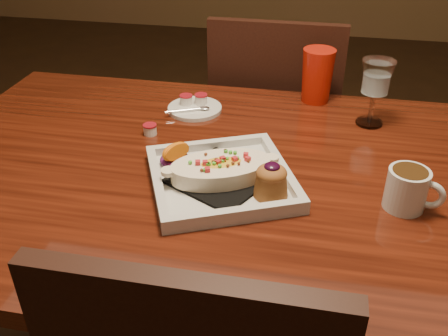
% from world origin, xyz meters
% --- Properties ---
extents(table, '(1.50, 0.90, 0.75)m').
position_xyz_m(table, '(0.00, 0.00, 0.65)').
color(table, '#631F0E').
rests_on(table, floor).
extents(chair_far, '(0.42, 0.42, 0.93)m').
position_xyz_m(chair_far, '(-0.00, 0.63, 0.51)').
color(chair_far, black).
rests_on(chair_far, floor).
extents(plate, '(0.37, 0.37, 0.08)m').
position_xyz_m(plate, '(-0.04, -0.06, 0.78)').
color(plate, silver).
rests_on(plate, table).
extents(coffee_mug, '(0.11, 0.08, 0.08)m').
position_xyz_m(coffee_mug, '(0.31, -0.07, 0.79)').
color(coffee_mug, silver).
rests_on(coffee_mug, table).
extents(goblet, '(0.08, 0.08, 0.17)m').
position_xyz_m(goblet, '(0.26, 0.28, 0.87)').
color(goblet, silver).
rests_on(goblet, table).
extents(saucer, '(0.14, 0.14, 0.10)m').
position_xyz_m(saucer, '(-0.19, 0.28, 0.76)').
color(saucer, silver).
rests_on(saucer, table).
extents(creamer_loose, '(0.03, 0.03, 0.03)m').
position_xyz_m(creamer_loose, '(-0.26, 0.12, 0.76)').
color(creamer_loose, silver).
rests_on(creamer_loose, table).
extents(red_tumbler, '(0.09, 0.09, 0.14)m').
position_xyz_m(red_tumbler, '(0.12, 0.40, 0.82)').
color(red_tumbler, red).
rests_on(red_tumbler, table).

